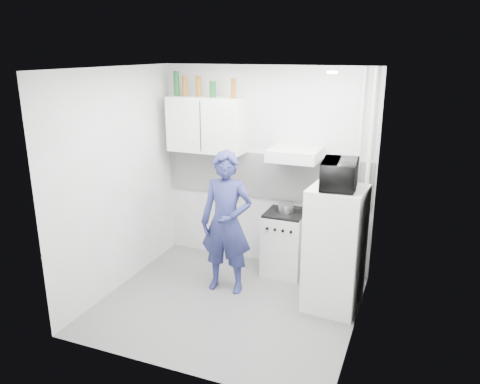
% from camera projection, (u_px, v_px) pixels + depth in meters
% --- Properties ---
extents(floor, '(2.80, 2.80, 0.00)m').
position_uv_depth(floor, '(228.00, 304.00, 5.33)').
color(floor, slate).
rests_on(floor, ground).
extents(ceiling, '(2.80, 2.80, 0.00)m').
position_uv_depth(ceiling, '(226.00, 68.00, 4.57)').
color(ceiling, white).
rests_on(ceiling, wall_back).
extents(wall_back, '(2.80, 0.00, 2.80)m').
position_uv_depth(wall_back, '(265.00, 168.00, 6.06)').
color(wall_back, silver).
rests_on(wall_back, floor).
extents(wall_left, '(0.00, 2.60, 2.60)m').
position_uv_depth(wall_left, '(117.00, 182.00, 5.45)').
color(wall_left, silver).
rests_on(wall_left, floor).
extents(wall_right, '(0.00, 2.60, 2.60)m').
position_uv_depth(wall_right, '(362.00, 211.00, 4.46)').
color(wall_right, silver).
rests_on(wall_right, floor).
extents(person, '(0.65, 0.45, 1.69)m').
position_uv_depth(person, '(226.00, 223.00, 5.43)').
color(person, navy).
rests_on(person, floor).
extents(stove, '(0.50, 0.50, 0.80)m').
position_uv_depth(stove, '(284.00, 244.00, 5.98)').
color(stove, silver).
rests_on(stove, floor).
extents(fridge, '(0.62, 0.62, 1.39)m').
position_uv_depth(fridge, '(335.00, 249.00, 5.09)').
color(fridge, white).
rests_on(fridge, floor).
extents(stove_top, '(0.48, 0.48, 0.03)m').
position_uv_depth(stove_top, '(285.00, 213.00, 5.86)').
color(stove_top, black).
rests_on(stove_top, stove).
extents(saucepan, '(0.19, 0.19, 0.11)m').
position_uv_depth(saucepan, '(286.00, 208.00, 5.85)').
color(saucepan, silver).
rests_on(saucepan, stove_top).
extents(microwave, '(0.56, 0.40, 0.29)m').
position_uv_depth(microwave, '(340.00, 174.00, 4.84)').
color(microwave, black).
rests_on(microwave, fridge).
extents(bottle_a, '(0.07, 0.07, 0.32)m').
position_uv_depth(bottle_a, '(176.00, 83.00, 6.01)').
color(bottle_a, '#144C1E').
rests_on(bottle_a, upper_cabinet).
extents(bottle_b, '(0.07, 0.07, 0.26)m').
position_uv_depth(bottle_b, '(185.00, 86.00, 5.98)').
color(bottle_b, brown).
rests_on(bottle_b, upper_cabinet).
extents(bottle_c, '(0.06, 0.06, 0.26)m').
position_uv_depth(bottle_c, '(199.00, 86.00, 5.91)').
color(bottle_c, brown).
rests_on(bottle_c, upper_cabinet).
extents(canister_a, '(0.08, 0.08, 0.20)m').
position_uv_depth(canister_a, '(213.00, 89.00, 5.85)').
color(canister_a, '#144C1E').
rests_on(canister_a, upper_cabinet).
extents(bottle_e, '(0.06, 0.06, 0.24)m').
position_uv_depth(bottle_e, '(233.00, 88.00, 5.74)').
color(bottle_e, brown).
rests_on(bottle_e, upper_cabinet).
extents(upper_cabinet, '(1.00, 0.35, 0.70)m').
position_uv_depth(upper_cabinet, '(207.00, 125.00, 6.01)').
color(upper_cabinet, white).
rests_on(upper_cabinet, wall_back).
extents(range_hood, '(0.60, 0.50, 0.14)m').
position_uv_depth(range_hood, '(295.00, 155.00, 5.60)').
color(range_hood, silver).
rests_on(range_hood, wall_back).
extents(backsplash, '(2.74, 0.03, 0.60)m').
position_uv_depth(backsplash, '(265.00, 176.00, 6.08)').
color(backsplash, white).
rests_on(backsplash, wall_back).
extents(pipe_a, '(0.05, 0.05, 2.60)m').
position_uv_depth(pipe_a, '(367.00, 180.00, 5.53)').
color(pipe_a, silver).
rests_on(pipe_a, floor).
extents(pipe_b, '(0.04, 0.04, 2.60)m').
position_uv_depth(pipe_b, '(357.00, 179.00, 5.57)').
color(pipe_b, silver).
rests_on(pipe_b, floor).
extents(ceiling_spot_fixture, '(0.10, 0.10, 0.02)m').
position_uv_depth(ceiling_spot_fixture, '(332.00, 72.00, 4.40)').
color(ceiling_spot_fixture, white).
rests_on(ceiling_spot_fixture, ceiling).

